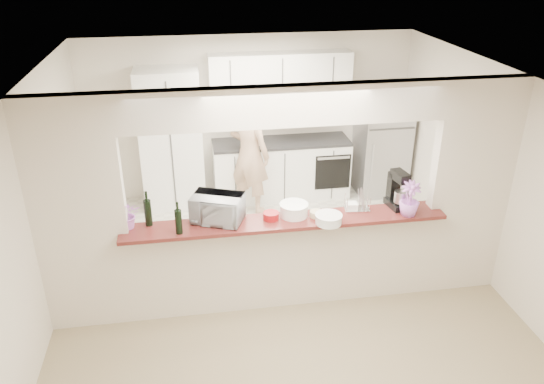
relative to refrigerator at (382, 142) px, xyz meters
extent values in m
plane|color=gray|center=(-2.05, -2.65, -0.85)|extent=(6.00, 6.00, 0.00)
cube|color=silver|center=(-2.05, -1.10, -0.84)|extent=(5.00, 2.90, 0.01)
cube|color=beige|center=(-4.10, -2.65, 0.40)|extent=(0.90, 0.15, 2.50)
cube|color=beige|center=(0.00, -2.65, 0.40)|extent=(0.90, 0.15, 2.50)
cube|color=beige|center=(-2.05, -2.65, 1.45)|extent=(3.20, 0.15, 0.40)
cube|color=beige|center=(-2.05, -2.65, -0.32)|extent=(3.20, 0.15, 1.05)
cube|color=maroon|center=(-2.05, -2.70, 0.22)|extent=(3.40, 0.38, 0.04)
cube|color=white|center=(-3.25, 0.05, 0.20)|extent=(0.90, 0.60, 2.10)
cube|color=white|center=(-1.60, 0.05, -0.40)|extent=(2.10, 0.60, 0.90)
cube|color=#2C2C2E|center=(-1.60, 0.05, 0.07)|extent=(2.10, 0.62, 0.04)
cube|color=white|center=(-1.60, 0.18, 1.02)|extent=(2.10, 0.35, 0.75)
cube|color=black|center=(-1.35, 0.07, 0.59)|extent=(0.75, 0.45, 0.12)
cube|color=black|center=(-0.85, -0.25, -0.35)|extent=(0.55, 0.02, 0.55)
cube|color=#B0B0B5|center=(0.00, 0.00, 0.00)|extent=(0.75, 0.70, 1.70)
imported|color=#EB7CE1|center=(-3.65, -2.60, 0.39)|extent=(0.27, 0.23, 0.30)
cylinder|color=black|center=(-3.45, -2.58, 0.38)|extent=(0.08, 0.08, 0.28)
cylinder|color=black|center=(-3.45, -2.58, 0.57)|extent=(0.03, 0.03, 0.10)
cylinder|color=black|center=(-3.15, -2.80, 0.37)|extent=(0.07, 0.07, 0.26)
cylinder|color=black|center=(-3.15, -2.80, 0.54)|extent=(0.02, 0.02, 0.09)
imported|color=#B7B7BC|center=(-2.75, -2.60, 0.38)|extent=(0.61, 0.51, 0.28)
imported|color=silver|center=(-2.75, -2.60, 0.35)|extent=(0.37, 0.37, 0.21)
cylinder|color=white|center=(-1.95, -2.62, 0.31)|extent=(0.29, 0.29, 0.13)
cylinder|color=white|center=(-1.95, -2.62, 0.37)|extent=(0.30, 0.30, 0.01)
cylinder|color=white|center=(-1.63, -2.84, 0.29)|extent=(0.27, 0.27, 0.09)
cylinder|color=white|center=(-1.63, -2.84, 0.33)|extent=(0.28, 0.28, 0.01)
cylinder|color=maroon|center=(-2.20, -2.66, 0.28)|extent=(0.16, 0.16, 0.08)
cylinder|color=#C8B78D|center=(-1.72, -2.68, 0.27)|extent=(0.14, 0.14, 0.06)
cube|color=silver|center=(-1.25, -2.60, 0.25)|extent=(0.28, 0.18, 0.02)
cube|color=white|center=(-1.25, -2.60, 0.29)|extent=(0.12, 0.12, 0.07)
cube|color=black|center=(-0.80, -2.60, 0.27)|extent=(0.22, 0.30, 0.07)
cube|color=black|center=(-0.82, -2.50, 0.46)|extent=(0.13, 0.12, 0.30)
cube|color=black|center=(-0.80, -2.61, 0.61)|extent=(0.16, 0.25, 0.10)
cylinder|color=#B7B7BC|center=(-0.79, -2.66, 0.39)|extent=(0.14, 0.14, 0.13)
imported|color=#B266BE|center=(-0.75, -2.80, 0.43)|extent=(0.24, 0.24, 0.38)
imported|color=tan|center=(-2.15, -0.35, 0.06)|extent=(0.78, 0.76, 1.81)
camera|label=1|loc=(-2.98, -7.46, 2.89)|focal=35.00mm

